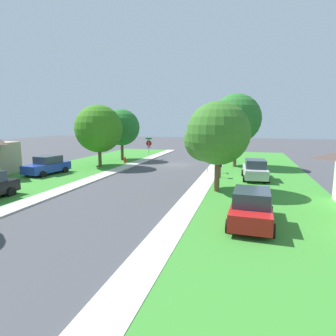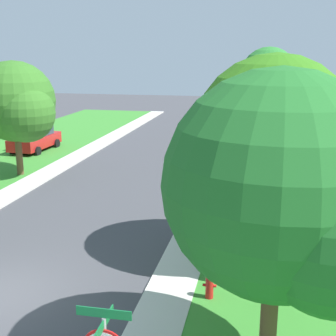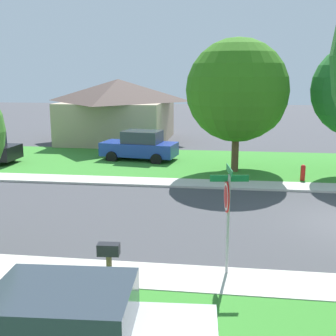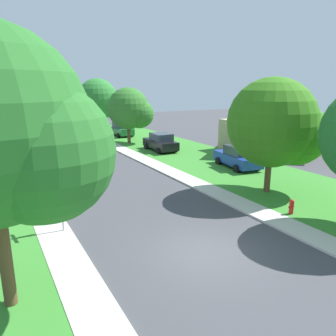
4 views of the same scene
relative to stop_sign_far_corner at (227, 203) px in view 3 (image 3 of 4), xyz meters
The scene contains 8 objects.
sidewalk_east 11.87m from the stop_sign_far_corner, 39.75° to the left, with size 1.40×56.00×0.10m, color beige.
lawn_east 15.74m from the stop_sign_far_corner, 28.67° to the left, with size 8.00×56.00×0.08m, color #38842D.
stop_sign_far_corner is the anchor object (origin of this frame).
car_blue_far_down_street 15.02m from the stop_sign_far_corner, 19.36° to the left, with size 2.51×4.52×1.76m.
tree_sidewalk_mid 12.19m from the stop_sign_far_corner, ahead, with size 5.44×5.06×6.68m.
house_right_setback 23.07m from the stop_sign_far_corner, 20.46° to the left, with size 9.09×7.91×4.60m.
fire_hydrant 10.85m from the stop_sign_far_corner, 19.15° to the right, with size 0.38×0.22×0.83m.
mailbox 3.06m from the stop_sign_far_corner, 119.85° to the left, with size 0.27×0.50×1.31m.
Camera 3 is at (-14.27, 4.60, 4.89)m, focal length 45.97 mm.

